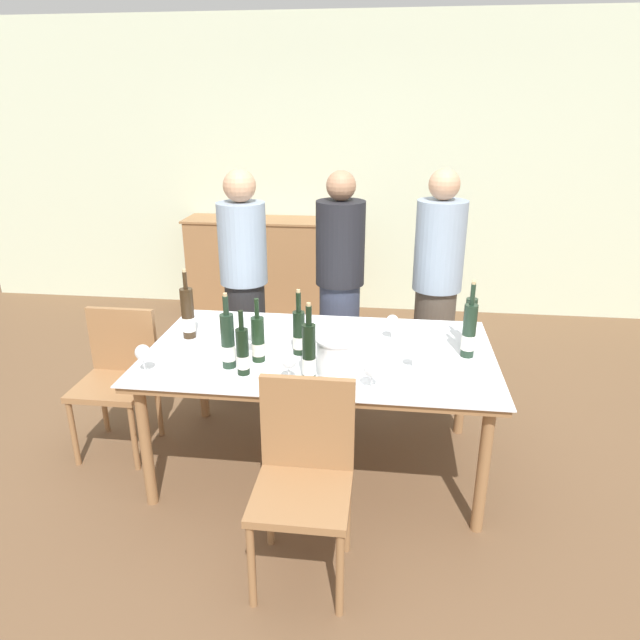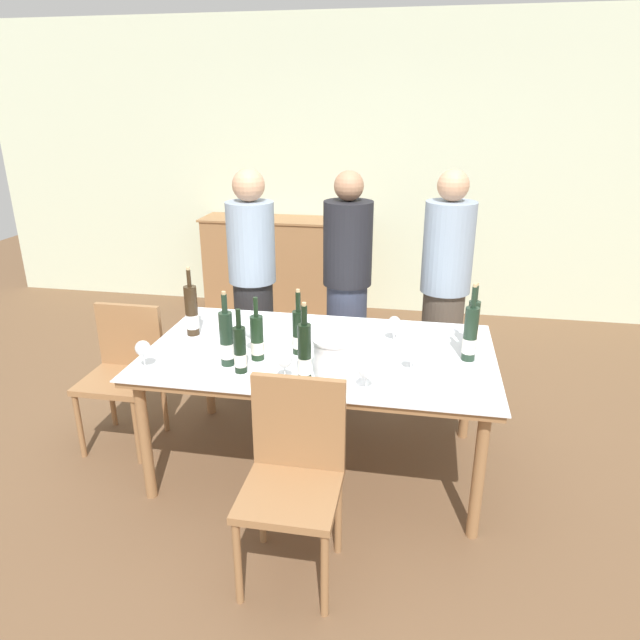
% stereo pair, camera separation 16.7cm
% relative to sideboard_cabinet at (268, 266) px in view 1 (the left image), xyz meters
% --- Properties ---
extents(ground_plane, '(12.00, 12.00, 0.00)m').
position_rel_sideboard_cabinet_xyz_m(ground_plane, '(0.85, -2.58, -0.48)').
color(ground_plane, brown).
extents(back_wall, '(8.00, 0.10, 2.80)m').
position_rel_sideboard_cabinet_xyz_m(back_wall, '(0.85, 0.29, 0.92)').
color(back_wall, beige).
rests_on(back_wall, ground_plane).
extents(sideboard_cabinet, '(1.60, 0.46, 0.96)m').
position_rel_sideboard_cabinet_xyz_m(sideboard_cabinet, '(0.00, 0.00, 0.00)').
color(sideboard_cabinet, '#996B42').
rests_on(sideboard_cabinet, ground_plane).
extents(dining_table, '(1.90, 1.11, 0.74)m').
position_rel_sideboard_cabinet_xyz_m(dining_table, '(0.85, -2.58, 0.20)').
color(dining_table, '#996B42').
rests_on(dining_table, ground_plane).
extents(ice_bucket, '(0.22, 0.22, 0.19)m').
position_rel_sideboard_cabinet_xyz_m(ice_bucket, '(0.97, -2.85, 0.36)').
color(ice_bucket, white).
rests_on(ice_bucket, dining_table).
extents(wine_bottle_0, '(0.07, 0.07, 0.40)m').
position_rel_sideboard_cabinet_xyz_m(wine_bottle_0, '(0.41, -2.84, 0.40)').
color(wine_bottle_0, '#1E3323').
rests_on(wine_bottle_0, dining_table).
extents(wine_bottle_1, '(0.07, 0.07, 0.35)m').
position_rel_sideboard_cabinet_xyz_m(wine_bottle_1, '(0.54, -2.75, 0.37)').
color(wine_bottle_1, black).
rests_on(wine_bottle_1, dining_table).
extents(wine_bottle_2, '(0.06, 0.06, 0.34)m').
position_rel_sideboard_cabinet_xyz_m(wine_bottle_2, '(0.50, -2.91, 0.38)').
color(wine_bottle_2, black).
rests_on(wine_bottle_2, dining_table).
extents(wine_bottle_3, '(0.06, 0.06, 0.38)m').
position_rel_sideboard_cabinet_xyz_m(wine_bottle_3, '(1.67, -2.40, 0.39)').
color(wine_bottle_3, '#1E3323').
rests_on(wine_bottle_3, dining_table).
extents(wine_bottle_4, '(0.07, 0.07, 0.41)m').
position_rel_sideboard_cabinet_xyz_m(wine_bottle_4, '(0.84, -2.95, 0.40)').
color(wine_bottle_4, black).
rests_on(wine_bottle_4, dining_table).
extents(wine_bottle_5, '(0.07, 0.07, 0.42)m').
position_rel_sideboard_cabinet_xyz_m(wine_bottle_5, '(1.65, -2.55, 0.40)').
color(wine_bottle_5, '#1E3323').
rests_on(wine_bottle_5, dining_table).
extents(wine_bottle_6, '(0.07, 0.07, 0.37)m').
position_rel_sideboard_cabinet_xyz_m(wine_bottle_6, '(0.74, -2.63, 0.38)').
color(wine_bottle_6, black).
rests_on(wine_bottle_6, dining_table).
extents(wine_bottle_7, '(0.08, 0.08, 0.41)m').
position_rel_sideboard_cabinet_xyz_m(wine_bottle_7, '(0.07, -2.48, 0.40)').
color(wine_bottle_7, '#332314').
rests_on(wine_bottle_7, dining_table).
extents(wine_glass_0, '(0.08, 0.08, 0.15)m').
position_rel_sideboard_cabinet_xyz_m(wine_glass_0, '(0.75, -2.97, 0.36)').
color(wine_glass_0, white).
rests_on(wine_glass_0, dining_table).
extents(wine_glass_1, '(0.07, 0.07, 0.15)m').
position_rel_sideboard_cabinet_xyz_m(wine_glass_1, '(1.24, -2.37, 0.37)').
color(wine_glass_1, white).
rests_on(wine_glass_1, dining_table).
extents(wine_glass_2, '(0.07, 0.07, 0.14)m').
position_rel_sideboard_cabinet_xyz_m(wine_glass_2, '(1.35, -2.74, 0.35)').
color(wine_glass_2, white).
rests_on(wine_glass_2, dining_table).
extents(wine_glass_3, '(0.09, 0.09, 0.16)m').
position_rel_sideboard_cabinet_xyz_m(wine_glass_3, '(0.49, -2.66, 0.37)').
color(wine_glass_3, white).
rests_on(wine_glass_3, dining_table).
extents(wine_glass_4, '(0.08, 0.08, 0.14)m').
position_rel_sideboard_cabinet_xyz_m(wine_glass_4, '(1.15, -2.99, 0.36)').
color(wine_glass_4, white).
rests_on(wine_glass_4, dining_table).
extents(wine_glass_5, '(0.08, 0.08, 0.15)m').
position_rel_sideboard_cabinet_xyz_m(wine_glass_5, '(0.01, -2.96, 0.37)').
color(wine_glass_5, white).
rests_on(wine_glass_5, dining_table).
extents(chair_near_front, '(0.42, 0.42, 0.91)m').
position_rel_sideboard_cabinet_xyz_m(chair_near_front, '(0.88, -3.36, 0.04)').
color(chair_near_front, '#996B42').
rests_on(chair_near_front, ground_plane).
extents(chair_left_end, '(0.42, 0.42, 0.86)m').
position_rel_sideboard_cabinet_xyz_m(chair_left_end, '(-0.39, -2.50, 0.02)').
color(chair_left_end, '#996B42').
rests_on(chair_left_end, ground_plane).
extents(person_host, '(0.33, 0.33, 1.61)m').
position_rel_sideboard_cabinet_xyz_m(person_host, '(0.21, -1.70, 0.33)').
color(person_host, '#262628').
rests_on(person_host, ground_plane).
extents(person_guest_left, '(0.33, 0.33, 1.61)m').
position_rel_sideboard_cabinet_xyz_m(person_guest_left, '(0.88, -1.70, 0.33)').
color(person_guest_left, '#383F56').
rests_on(person_guest_left, ground_plane).
extents(person_guest_right, '(0.33, 0.33, 1.63)m').
position_rel_sideboard_cabinet_xyz_m(person_guest_right, '(1.54, -1.67, 0.34)').
color(person_guest_right, '#51473D').
rests_on(person_guest_right, ground_plane).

